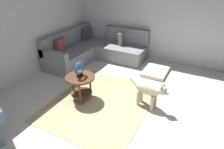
{
  "coord_description": "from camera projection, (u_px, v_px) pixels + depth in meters",
  "views": [
    {
      "loc": [
        -2.7,
        -1.04,
        2.45
      ],
      "look_at": [
        0.45,
        0.6,
        0.55
      ],
      "focal_mm": 31.56,
      "sensor_mm": 36.0,
      "label": 1
    }
  ],
  "objects": [
    {
      "name": "area_rug",
      "position": [
        101.0,
        103.0,
        4.09
      ],
      "size": [
        2.3,
        1.9,
        0.01
      ],
      "primitive_type": "cube",
      "color": "tan",
      "rests_on": "ground_plane"
    },
    {
      "name": "dog",
      "position": [
        149.0,
        91.0,
        3.81
      ],
      "size": [
        0.29,
        0.85,
        0.63
      ],
      "rotation": [
        0.0,
        0.0,
        2.99
      ],
      "color": "beige",
      "rests_on": "ground_plane"
    },
    {
      "name": "torus_sculpture",
      "position": [
        79.0,
        69.0,
        3.89
      ],
      "size": [
        0.28,
        0.08,
        0.33
      ],
      "color": "black",
      "rests_on": "side_table"
    },
    {
      "name": "side_table",
      "position": [
        81.0,
        82.0,
        4.03
      ],
      "size": [
        0.6,
        0.6,
        0.54
      ],
      "color": "brown",
      "rests_on": "ground_plane"
    },
    {
      "name": "dog_bed_mat",
      "position": [
        156.0,
        71.0,
        5.25
      ],
      "size": [
        0.8,
        0.6,
        0.09
      ],
      "primitive_type": "cube",
      "color": "beige",
      "rests_on": "ground_plane"
    },
    {
      "name": "sectional_couch",
      "position": [
        94.0,
        50.0,
        5.93
      ],
      "size": [
        2.2,
        2.25,
        0.88
      ],
      "color": "gray",
      "rests_on": "ground_plane"
    },
    {
      "name": "wall_right",
      "position": [
        174.0,
        15.0,
        5.35
      ],
      "size": [
        0.12,
        6.0,
        2.7
      ],
      "primitive_type": "cube",
      "color": "silver",
      "rests_on": "ground_plane"
    },
    {
      "name": "ground_plane",
      "position": [
        129.0,
        119.0,
        3.72
      ],
      "size": [
        6.0,
        6.0,
        0.1
      ],
      "primitive_type": "cube",
      "color": "silver"
    },
    {
      "name": "wall_back",
      "position": [
        6.0,
        27.0,
        4.25
      ],
      "size": [
        6.0,
        0.12,
        2.7
      ],
      "primitive_type": "cube",
      "color": "silver",
      "rests_on": "ground_plane"
    }
  ]
}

